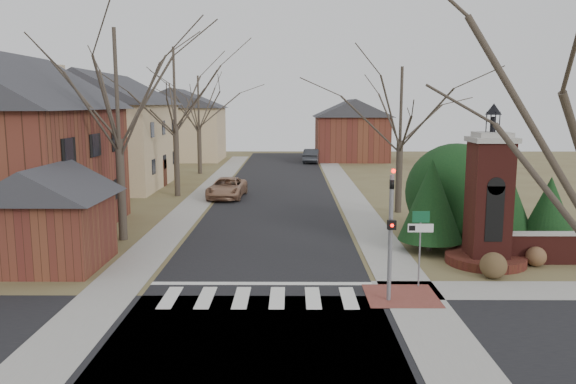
{
  "coord_description": "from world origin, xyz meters",
  "views": [
    {
      "loc": [
        1.07,
        -17.23,
        6.44
      ],
      "look_at": [
        0.93,
        6.0,
        2.79
      ],
      "focal_mm": 35.0,
      "sensor_mm": 36.0,
      "label": 1
    }
  ],
  "objects_px": {
    "traffic_signal_pole": "(391,224)",
    "distant_car": "(312,156)",
    "sign_post": "(420,234)",
    "brick_gate_monument": "(488,211)",
    "pickup_truck": "(227,188)"
  },
  "relations": [
    {
      "from": "sign_post",
      "to": "pickup_truck",
      "type": "height_order",
      "value": "sign_post"
    },
    {
      "from": "traffic_signal_pole",
      "to": "sign_post",
      "type": "distance_m",
      "value": 2.02
    },
    {
      "from": "traffic_signal_pole",
      "to": "distant_car",
      "type": "distance_m",
      "value": 44.38
    },
    {
      "from": "traffic_signal_pole",
      "to": "pickup_truck",
      "type": "height_order",
      "value": "traffic_signal_pole"
    },
    {
      "from": "brick_gate_monument",
      "to": "pickup_truck",
      "type": "height_order",
      "value": "brick_gate_monument"
    },
    {
      "from": "sign_post",
      "to": "distant_car",
      "type": "relative_size",
      "value": 0.58
    },
    {
      "from": "traffic_signal_pole",
      "to": "brick_gate_monument",
      "type": "distance_m",
      "value": 6.47
    },
    {
      "from": "distant_car",
      "to": "pickup_truck",
      "type": "bearing_deg",
      "value": 82.14
    },
    {
      "from": "traffic_signal_pole",
      "to": "pickup_truck",
      "type": "xyz_separation_m",
      "value": [
        -7.7,
        20.64,
        -1.89
      ]
    },
    {
      "from": "traffic_signal_pole",
      "to": "distant_car",
      "type": "xyz_separation_m",
      "value": [
        -0.9,
        44.33,
        -1.81
      ]
    },
    {
      "from": "sign_post",
      "to": "brick_gate_monument",
      "type": "distance_m",
      "value": 4.55
    },
    {
      "from": "sign_post",
      "to": "distant_car",
      "type": "distance_m",
      "value": 42.99
    },
    {
      "from": "traffic_signal_pole",
      "to": "distant_car",
      "type": "relative_size",
      "value": 0.95
    },
    {
      "from": "sign_post",
      "to": "pickup_truck",
      "type": "xyz_separation_m",
      "value": [
        -8.99,
        19.22,
        -1.26
      ]
    },
    {
      "from": "brick_gate_monument",
      "to": "distant_car",
      "type": "distance_m",
      "value": 40.33
    }
  ]
}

